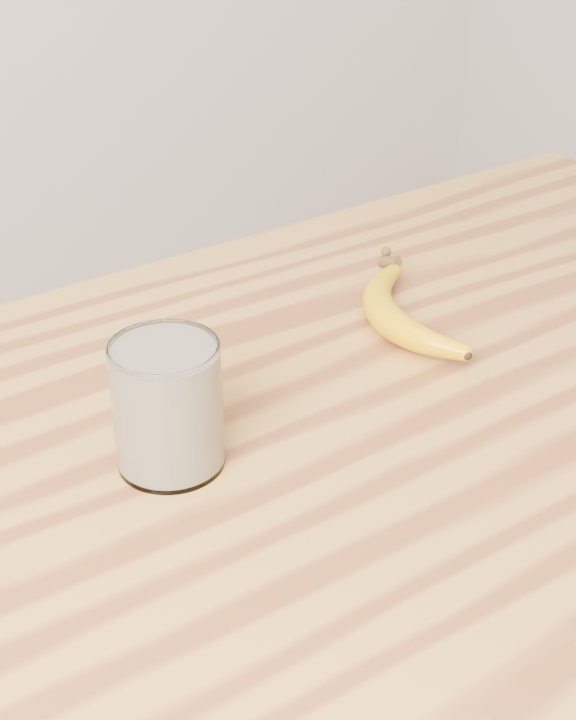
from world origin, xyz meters
TOP-DOWN VIEW (x-y plane):
  - table at (0.00, 0.00)m, footprint 1.20×0.80m
  - smoothie_glass at (-0.20, 0.06)m, footprint 0.09×0.09m
  - banana at (0.07, 0.14)m, footprint 0.17×0.28m

SIDE VIEW (x-z plane):
  - table at x=0.00m, z-range 0.32..1.22m
  - banana at x=0.07m, z-range 0.90..0.93m
  - smoothie_glass at x=-0.20m, z-range 0.90..1.01m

